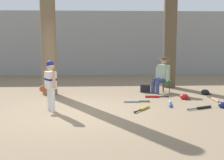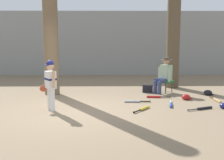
% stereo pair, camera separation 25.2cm
% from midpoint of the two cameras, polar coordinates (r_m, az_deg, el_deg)
% --- Properties ---
extents(ground_plane, '(60.00, 60.00, 0.00)m').
position_cam_midpoint_polar(ground_plane, '(7.57, -6.63, -6.05)').
color(ground_plane, '#7F6B51').
extents(concrete_back_wall, '(18.00, 0.36, 3.16)m').
position_cam_midpoint_polar(concrete_back_wall, '(14.70, -3.82, 7.15)').
color(concrete_back_wall, gray).
rests_on(concrete_back_wall, ground).
extents(tree_near_player, '(0.70, 0.70, 4.80)m').
position_cam_midpoint_polar(tree_near_player, '(9.75, -11.18, 9.26)').
color(tree_near_player, brown).
rests_on(tree_near_player, ground).
extents(tree_behind_spectator, '(0.82, 0.82, 5.08)m').
position_cam_midpoint_polar(tree_behind_spectator, '(11.17, 12.56, 9.35)').
color(tree_behind_spectator, brown).
rests_on(tree_behind_spectator, ground).
extents(young_ballplayer, '(0.51, 0.51, 1.31)m').
position_cam_midpoint_polar(young_ballplayer, '(7.59, -11.07, -0.38)').
color(young_ballplayer, white).
rests_on(young_ballplayer, ground).
extents(folding_stool, '(0.56, 0.56, 0.41)m').
position_cam_midpoint_polar(folding_stool, '(10.17, 11.16, -0.37)').
color(folding_stool, '#196B2D').
rests_on(folding_stool, ground).
extents(seated_spectator, '(0.65, 0.59, 1.20)m').
position_cam_midpoint_polar(seated_spectator, '(10.06, 10.82, 1.14)').
color(seated_spectator, navy).
rests_on(seated_spectator, ground).
extents(handbag_beside_stool, '(0.37, 0.25, 0.26)m').
position_cam_midpoint_polar(handbag_beside_stool, '(10.11, 7.69, -1.68)').
color(handbag_beside_stool, black).
rests_on(handbag_beside_stool, ground).
extents(bat_red_barrel, '(0.73, 0.14, 0.07)m').
position_cam_midpoint_polar(bat_red_barrel, '(9.24, 9.28, -3.26)').
color(bat_red_barrel, red).
rests_on(bat_red_barrel, ground).
extents(bat_black_composite, '(0.74, 0.37, 0.07)m').
position_cam_midpoint_polar(bat_black_composite, '(8.06, 18.17, -5.28)').
color(bat_black_composite, black).
rests_on(bat_black_composite, ground).
extents(bat_wood_tan, '(0.07, 0.82, 0.07)m').
position_cam_midpoint_polar(bat_wood_tan, '(9.24, 20.47, -3.69)').
color(bat_wood_tan, tan).
rests_on(bat_wood_tan, ground).
extents(bat_yellow_trainer, '(0.51, 0.66, 0.07)m').
position_cam_midpoint_polar(bat_yellow_trainer, '(7.69, 7.10, -5.57)').
color(bat_yellow_trainer, yellow).
rests_on(bat_yellow_trainer, ground).
extents(bat_aluminum_silver, '(0.76, 0.09, 0.07)m').
position_cam_midpoint_polar(bat_aluminum_silver, '(8.52, 5.20, -4.17)').
color(bat_aluminum_silver, '#B7BCC6').
rests_on(bat_aluminum_silver, ground).
extents(bat_blue_youth, '(0.23, 0.77, 0.07)m').
position_cam_midpoint_polar(bat_blue_youth, '(8.26, 12.30, -4.73)').
color(bat_blue_youth, '#2347AD').
rests_on(bat_blue_youth, ground).
extents(batting_helmet_red, '(0.31, 0.24, 0.18)m').
position_cam_midpoint_polar(batting_helmet_red, '(9.17, 15.03, -3.26)').
color(batting_helmet_red, '#A81919').
rests_on(batting_helmet_red, ground).
extents(batting_helmet_navy, '(0.29, 0.23, 0.17)m').
position_cam_midpoint_polar(batting_helmet_navy, '(8.36, 21.91, -4.71)').
color(batting_helmet_navy, navy).
rests_on(batting_helmet_navy, ground).
extents(batting_helmet_black, '(0.32, 0.25, 0.19)m').
position_cam_midpoint_polar(batting_helmet_black, '(10.07, 18.92, -2.38)').
color(batting_helmet_black, black).
rests_on(batting_helmet_black, ground).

